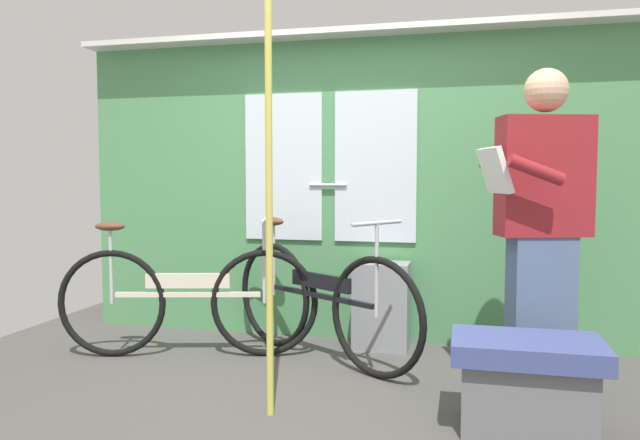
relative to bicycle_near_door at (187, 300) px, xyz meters
name	(u,v)px	position (x,y,z in m)	size (l,w,h in m)	color
ground_plane	(311,408)	(1.03, -0.65, -0.41)	(5.26, 4.36, 0.04)	#474442
train_door_wall	(355,181)	(1.02, 0.72, 0.80)	(4.26, 0.28, 2.27)	#4C8C56
bicycle_near_door	(187,300)	(0.00, 0.00, 0.00)	(1.72, 0.58, 0.94)	black
bicycle_leaning_behind	(320,301)	(0.89, 0.13, 0.01)	(1.47, 0.98, 0.95)	black
passenger_reading_newspaper	(541,223)	(2.24, -0.15, 0.57)	(0.64, 0.58, 1.81)	slate
trash_bin_by_wall	(381,305)	(1.26, 0.51, -0.08)	(0.39, 0.28, 0.61)	gray
handrail_pole	(269,197)	(0.86, -0.83, 0.73)	(0.04, 0.04, 2.23)	#C6C14C
bench_seat_corner	(526,382)	(2.12, -0.74, -0.15)	(0.70, 0.44, 0.45)	#3D477F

